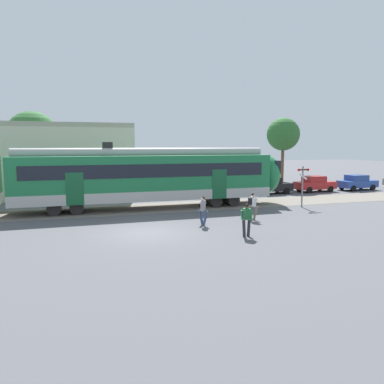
{
  "coord_description": "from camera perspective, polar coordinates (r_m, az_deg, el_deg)",
  "views": [
    {
      "loc": [
        -3.53,
        -18.83,
        4.53
      ],
      "look_at": [
        3.53,
        3.35,
        1.6
      ],
      "focal_mm": 35.0,
      "sensor_mm": 36.0,
      "label": 1
    }
  ],
  "objects": [
    {
      "name": "commuter_train",
      "position": [
        26.61,
        -25.19,
        1.58
      ],
      "size": [
        38.05,
        3.07,
        4.73
      ],
      "color": "#B7B7B2",
      "rests_on": "ground"
    },
    {
      "name": "pedestrian_white",
      "position": [
        22.93,
        9.2,
        -1.8
      ],
      "size": [
        0.63,
        0.54,
        1.67
      ],
      "color": "#6B6051",
      "rests_on": "ground"
    },
    {
      "name": "ground_plane",
      "position": [
        19.68,
        -6.89,
        -6.18
      ],
      "size": [
        160.0,
        160.0,
        0.0
      ],
      "primitive_type": "plane",
      "color": "#515156"
    },
    {
      "name": "parked_car_black",
      "position": [
        35.67,
        11.85,
        0.99
      ],
      "size": [
        4.09,
        1.93,
        1.54
      ],
      "color": "black",
      "rests_on": "ground"
    },
    {
      "name": "pedestrian_green",
      "position": [
        18.73,
        8.31,
        -3.8
      ],
      "size": [
        0.67,
        0.53,
        1.67
      ],
      "color": "#28282D",
      "rests_on": "ground"
    },
    {
      "name": "pedestrian_grey",
      "position": [
        21.1,
        1.7,
        -2.56
      ],
      "size": [
        0.54,
        0.66,
        1.67
      ],
      "color": "navy",
      "rests_on": "ground"
    },
    {
      "name": "crossing_signal",
      "position": [
        28.39,
        16.51,
        1.78
      ],
      "size": [
        0.96,
        0.21,
        3.0
      ],
      "color": "gray",
      "rests_on": "ground"
    },
    {
      "name": "background_building",
      "position": [
        35.06,
        -22.66,
        4.46
      ],
      "size": [
        16.3,
        5.0,
        9.2
      ],
      "color": "beige",
      "rests_on": "ground"
    },
    {
      "name": "street_tree_right",
      "position": [
        41.2,
        13.73,
        8.5
      ],
      "size": [
        3.46,
        3.46,
        7.4
      ],
      "color": "brown",
      "rests_on": "ground"
    },
    {
      "name": "street_tree_left",
      "position": [
        35.05,
        -23.17,
        7.74
      ],
      "size": [
        4.31,
        4.31,
        7.4
      ],
      "color": "brown",
      "rests_on": "ground"
    },
    {
      "name": "parked_car_red",
      "position": [
        38.33,
        18.19,
        1.2
      ],
      "size": [
        4.08,
        1.91,
        1.54
      ],
      "color": "#B22323",
      "rests_on": "ground"
    },
    {
      "name": "parked_car_blue",
      "position": [
        41.29,
        23.86,
        1.35
      ],
      "size": [
        4.08,
        1.92,
        1.54
      ],
      "color": "#284799",
      "rests_on": "ground"
    }
  ]
}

